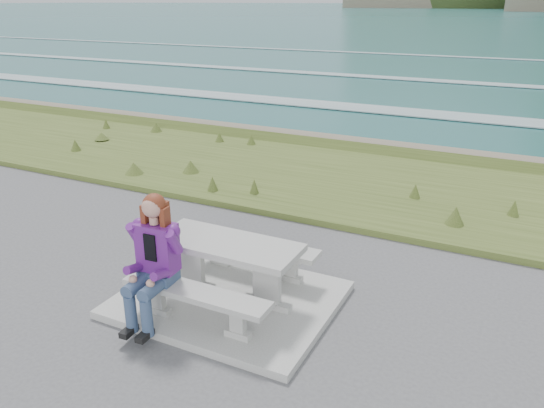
% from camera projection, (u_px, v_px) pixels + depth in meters
% --- Properties ---
extents(concrete_slab, '(2.60, 2.10, 0.10)m').
position_uv_depth(concrete_slab, '(229.00, 299.00, 6.67)').
color(concrete_slab, '#979792').
rests_on(concrete_slab, ground).
extents(picnic_table, '(1.80, 0.75, 0.75)m').
position_uv_depth(picnic_table, '(227.00, 254.00, 6.44)').
color(picnic_table, '#979792').
rests_on(picnic_table, concrete_slab).
extents(bench_landward, '(1.80, 0.35, 0.45)m').
position_uv_depth(bench_landward, '(196.00, 298.00, 5.94)').
color(bench_landward, '#979792').
rests_on(bench_landward, concrete_slab).
extents(bench_seaward, '(1.80, 0.35, 0.45)m').
position_uv_depth(bench_seaward, '(255.00, 249.00, 7.11)').
color(bench_seaward, '#979792').
rests_on(bench_seaward, concrete_slab).
extents(grass_verge, '(160.00, 4.50, 0.22)m').
position_uv_depth(grass_verge, '(354.00, 186.00, 10.86)').
color(grass_verge, '#3B4D1C').
rests_on(grass_verge, ground).
extents(shore_drop, '(160.00, 0.80, 2.20)m').
position_uv_depth(shore_drop, '(391.00, 152.00, 13.28)').
color(shore_drop, '#645A4B').
rests_on(shore_drop, ground).
extents(ocean, '(1600.00, 1600.00, 0.09)m').
position_uv_depth(ocean, '(471.00, 106.00, 28.26)').
color(ocean, '#215E5E').
rests_on(ocean, ground).
extents(seated_woman, '(0.47, 0.79, 1.50)m').
position_uv_depth(seated_woman, '(151.00, 278.00, 5.95)').
color(seated_woman, '#30486C').
rests_on(seated_woman, concrete_slab).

